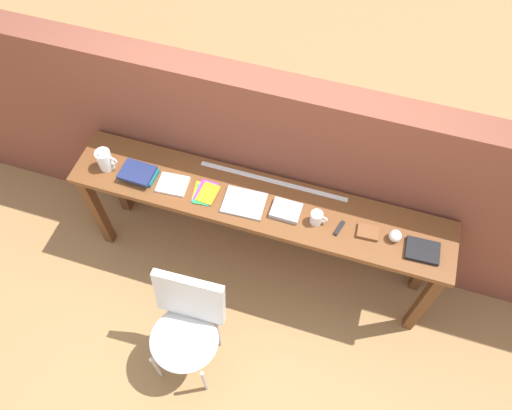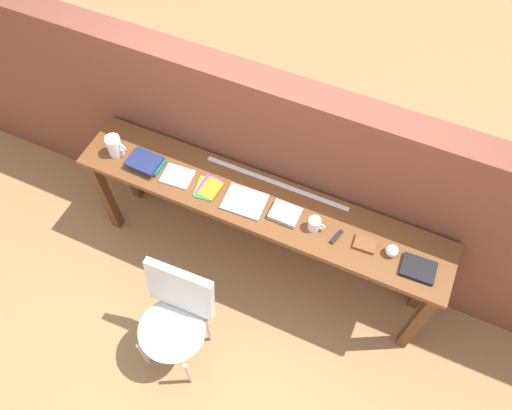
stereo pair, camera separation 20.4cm
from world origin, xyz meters
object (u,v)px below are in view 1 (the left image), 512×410
Objects in this scene: pamphlet_pile_colourful at (205,193)px; sports_ball_small at (395,236)px; book_stack_leftmost at (138,173)px; leather_journal_brown at (368,232)px; pitcher_white at (105,160)px; book_repair_rightmost at (423,251)px; mug at (317,218)px; book_open_centre at (244,203)px; magazine_cycling at (173,184)px; multitool_folded at (339,228)px; chair_white_moulded at (186,325)px.

sports_ball_small is at bearing 1.48° from pamphlet_pile_colourful.
leather_journal_brown is at bearing 0.85° from book_stack_leftmost.
pitcher_white is 2.08m from book_repair_rightmost.
mug reaches higher than sports_ball_small.
book_stack_leftmost is 0.88× the size of book_open_centre.
book_open_centre is at bearing 178.43° from leather_journal_brown.
sports_ball_small reaches higher than magazine_cycling.
pitcher_white is 1.67× the size of multitool_folded.
chair_white_moulded is 1.03m from book_stack_leftmost.
pitcher_white is 0.24m from book_stack_leftmost.
sports_ball_small is at bearing -2.92° from magazine_cycling.
pamphlet_pile_colourful is at bearing -179.91° from multitool_folded.
magazine_cycling is 1.61m from book_repair_rightmost.
pitcher_white reaches higher than book_repair_rightmost.
chair_white_moulded is at bearing -80.88° from pamphlet_pile_colourful.
multitool_folded is (0.76, 0.75, 0.36)m from chair_white_moulded.
book_open_centre is 0.47m from mug.
chair_white_moulded is at bearing -135.26° from multitool_folded.
multitool_folded is (1.57, -0.01, -0.07)m from pitcher_white.
multitool_folded is 0.55× the size of book_repair_rightmost.
pamphlet_pile_colourful is (-0.12, 0.75, 0.36)m from chair_white_moulded.
book_stack_leftmost is at bearing 127.87° from chair_white_moulded.
pamphlet_pile_colourful is 1.75× the size of multitool_folded.
magazine_cycling is 1.27m from leather_journal_brown.
book_stack_leftmost is at bearing -179.00° from sports_ball_small.
book_open_centre is 0.62m from multitool_folded.
magazine_cycling is at bearing 177.72° from book_open_centre.
chair_white_moulded is 1.19m from pitcher_white.
mug is 1.43× the size of sports_ball_small.
leather_journal_brown is at bearing 0.57° from pitcher_white.
book_repair_rightmost is (1.12, -0.01, 0.01)m from book_open_centre.
mug is at bearing 0.36° from book_stack_leftmost.
book_stack_leftmost is 1.85m from book_repair_rightmost.
sports_ball_small is at bearing 1.00° from book_stack_leftmost.
book_open_centre is (0.96, -0.01, -0.07)m from pitcher_white.
pitcher_white is at bearing 177.35° from leather_journal_brown.
book_repair_rightmost is at bearing -0.78° from multitool_folded.
book_repair_rightmost reaches higher than pamphlet_pile_colourful.
chair_white_moulded is 1.39m from sports_ball_small.
pitcher_white is 2.38× the size of sports_ball_small.
pamphlet_pile_colourful is 0.88m from multitool_folded.
book_repair_rightmost reaches higher than book_open_centre.
pitcher_white is (-0.81, 0.76, 0.43)m from chair_white_moulded.
leather_journal_brown reaches higher than chair_white_moulded.
sports_ball_small reaches higher than chair_white_moulded.
book_stack_leftmost reaches higher than book_open_centre.
pitcher_white is 1.41× the size of leather_journal_brown.
leather_journal_brown reaches higher than multitool_folded.
chair_white_moulded is 1.51m from book_repair_rightmost.
pitcher_white is 1.67× the size of mug.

